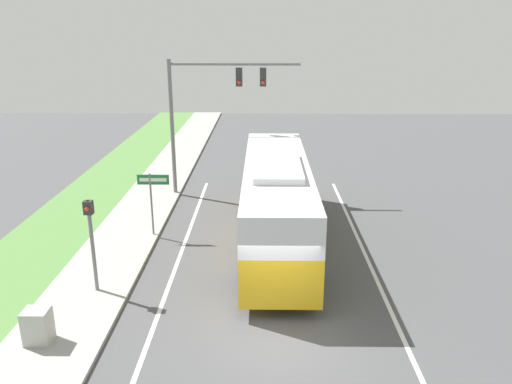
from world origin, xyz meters
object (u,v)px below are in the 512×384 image
Objects in this scene: pedestrian_signal at (91,232)px; signal_gantry at (209,100)px; street_sign at (152,193)px; bus at (276,197)px; utility_cabinet at (38,326)px.

signal_gantry is at bearing 75.35° from pedestrian_signal.
signal_gantry reaches higher than street_sign.
pedestrian_signal is (-2.75, -10.51, -2.79)m from signal_gantry.
pedestrian_signal is at bearing -144.71° from bus.
pedestrian_signal is 3.38m from utility_cabinet.
street_sign is 2.82× the size of utility_cabinet.
signal_gantry is (-3.28, 6.25, 3.01)m from bus.
signal_gantry is 2.51× the size of street_sign.
bus is at bearing 35.29° from pedestrian_signal.
signal_gantry is 2.16× the size of pedestrian_signal.
street_sign is (-1.81, -5.75, -3.03)m from signal_gantry.
utility_cabinet is (-1.60, -7.67, -1.34)m from street_sign.
street_sign is at bearing 78.87° from pedestrian_signal.
signal_gantry is at bearing 117.68° from bus.
signal_gantry reaches higher than pedestrian_signal.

